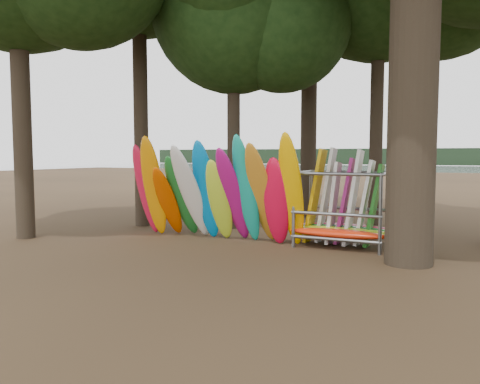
% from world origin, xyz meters
% --- Properties ---
extents(ground, '(120.00, 120.00, 0.00)m').
position_xyz_m(ground, '(0.00, 0.00, 0.00)').
color(ground, '#47331E').
rests_on(ground, ground).
extents(lake, '(160.00, 160.00, 0.00)m').
position_xyz_m(lake, '(0.00, 60.00, 0.00)').
color(lake, gray).
rests_on(lake, ground).
extents(far_shore, '(160.00, 4.00, 4.00)m').
position_xyz_m(far_shore, '(0.00, 110.00, 2.00)').
color(far_shore, black).
rests_on(far_shore, ground).
extents(oak_5, '(6.22, 6.22, 9.89)m').
position_xyz_m(oak_5, '(-1.78, 3.40, 7.17)').
color(oak_5, black).
rests_on(oak_5, ground).
extents(kayak_row, '(5.49, 2.07, 3.18)m').
position_xyz_m(kayak_row, '(-1.27, 1.06, 1.36)').
color(kayak_row, red).
rests_on(kayak_row, ground).
extents(storage_rack, '(3.18, 1.59, 2.69)m').
position_xyz_m(storage_rack, '(2.24, 1.91, 0.94)').
color(storage_rack, slate).
rests_on(storage_rack, ground).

